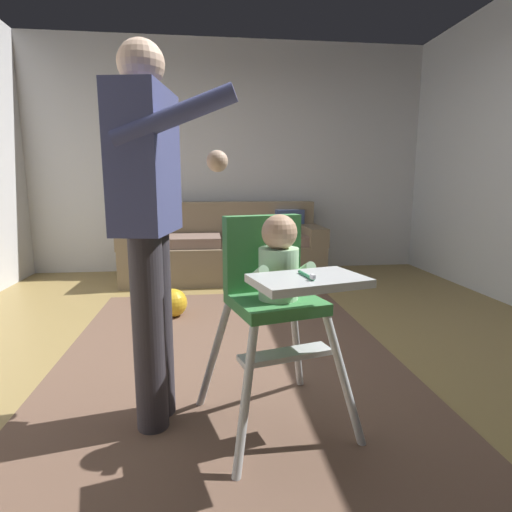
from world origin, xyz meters
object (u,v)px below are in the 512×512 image
Objects in this scene: high_chair at (275,281)px; wall_clock at (131,102)px; couch at (224,249)px; toy_ball_second at (173,303)px; adult_standing at (150,219)px.

wall_clock is at bearing -176.39° from high_chair.
couch is 1.46m from toy_ball_second.
toy_ball_second is (-0.05, 1.51, -0.82)m from adult_standing.
wall_clock is (-0.61, 3.35, 1.07)m from adult_standing.
adult_standing reaches higher than toy_ball_second.
high_chair is 1.79m from toy_ball_second.
adult_standing is at bearing -79.65° from wall_clock.
couch is at bearing 91.25° from adult_standing.
toy_ball_second is 2.70m from wall_clock.
toy_ball_second is at bearing -174.80° from high_chair.
adult_standing is at bearing -88.09° from toy_ball_second.
toy_ball_second is at bearing 101.64° from adult_standing.
wall_clock reaches higher than toy_ball_second.
toy_ball_second is at bearing -19.32° from couch.
high_chair is at bearing -0.05° from adult_standing.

